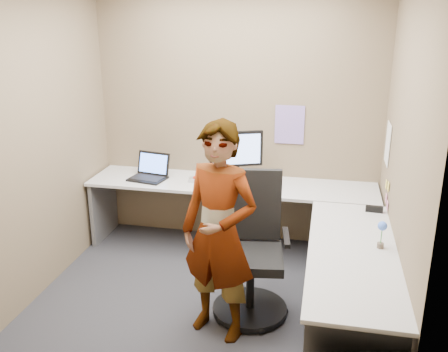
% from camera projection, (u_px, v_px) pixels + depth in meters
% --- Properties ---
extents(ground, '(3.00, 3.00, 0.00)m').
position_uv_depth(ground, '(210.00, 295.00, 4.46)').
color(ground, '#242428').
rests_on(ground, ground).
extents(wall_back, '(3.00, 0.00, 3.00)m').
position_uv_depth(wall_back, '(237.00, 117.00, 5.24)').
color(wall_back, brown).
rests_on(wall_back, ground).
extents(wall_right, '(0.00, 2.70, 2.70)m').
position_uv_depth(wall_right, '(403.00, 161.00, 3.74)').
color(wall_right, brown).
rests_on(wall_right, ground).
extents(wall_left, '(0.00, 2.70, 2.70)m').
position_uv_depth(wall_left, '(40.00, 140.00, 4.32)').
color(wall_left, brown).
rests_on(wall_left, ground).
extents(desk, '(2.98, 2.58, 0.73)m').
position_uv_depth(desk, '(266.00, 222.00, 4.54)').
color(desk, silver).
rests_on(desk, ground).
extents(paper_ream, '(0.40, 0.35, 0.07)m').
position_uv_depth(paper_ream, '(235.00, 184.00, 5.00)').
color(paper_ream, red).
rests_on(paper_ream, desk).
extents(monitor, '(0.51, 0.25, 0.50)m').
position_uv_depth(monitor, '(236.00, 152.00, 4.91)').
color(monitor, black).
rests_on(monitor, paper_ream).
extents(laptop, '(0.42, 0.37, 0.26)m').
position_uv_depth(laptop, '(150.00, 172.00, 5.26)').
color(laptop, black).
rests_on(laptop, desk).
extents(trackball_mouse, '(0.12, 0.08, 0.07)m').
position_uv_depth(trackball_mouse, '(195.00, 180.00, 5.15)').
color(trackball_mouse, '#B7B7BC').
rests_on(trackball_mouse, desk).
extents(origami, '(0.10, 0.10, 0.06)m').
position_uv_depth(origami, '(230.00, 188.00, 4.91)').
color(origami, white).
rests_on(origami, desk).
extents(stapler, '(0.15, 0.05, 0.05)m').
position_uv_depth(stapler, '(374.00, 209.00, 4.39)').
color(stapler, black).
rests_on(stapler, desk).
extents(flower, '(0.07, 0.07, 0.22)m').
position_uv_depth(flower, '(382.00, 230.00, 3.69)').
color(flower, brown).
rests_on(flower, desk).
extents(calendar_purple, '(0.30, 0.01, 0.40)m').
position_uv_depth(calendar_purple, '(290.00, 125.00, 5.13)').
color(calendar_purple, '#846BB7').
rests_on(calendar_purple, wall_back).
extents(calendar_white, '(0.01, 0.28, 0.38)m').
position_uv_depth(calendar_white, '(388.00, 144.00, 4.60)').
color(calendar_white, white).
rests_on(calendar_white, wall_right).
extents(sticky_note_a, '(0.01, 0.07, 0.07)m').
position_uv_depth(sticky_note_a, '(388.00, 187.00, 4.38)').
color(sticky_note_a, '#F2E059').
rests_on(sticky_note_a, wall_right).
extents(sticky_note_b, '(0.01, 0.07, 0.07)m').
position_uv_depth(sticky_note_b, '(386.00, 198.00, 4.46)').
color(sticky_note_b, pink).
rests_on(sticky_note_b, wall_right).
extents(sticky_note_c, '(0.01, 0.07, 0.07)m').
position_uv_depth(sticky_note_c, '(387.00, 205.00, 4.36)').
color(sticky_note_c, pink).
rests_on(sticky_note_c, wall_right).
extents(sticky_note_d, '(0.01, 0.07, 0.07)m').
position_uv_depth(sticky_note_d, '(386.00, 184.00, 4.52)').
color(sticky_note_d, '#F2E059').
rests_on(sticky_note_d, wall_right).
extents(office_chair, '(0.64, 0.62, 1.17)m').
position_uv_depth(office_chair, '(251.00, 258.00, 4.11)').
color(office_chair, black).
rests_on(office_chair, ground).
extents(person, '(0.72, 0.58, 1.70)m').
position_uv_depth(person, '(219.00, 233.00, 3.71)').
color(person, '#999399').
rests_on(person, ground).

